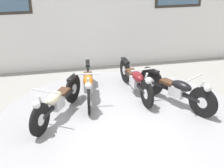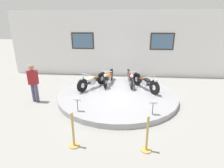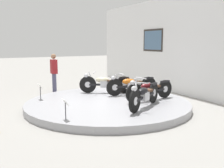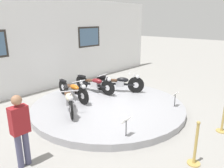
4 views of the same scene
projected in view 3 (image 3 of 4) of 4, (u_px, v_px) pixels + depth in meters
name	position (u px, v px, depth m)	size (l,w,h in m)	color
ground_plane	(108.00, 107.00, 8.45)	(60.00, 60.00, 0.00)	gray
display_platform	(108.00, 104.00, 8.43)	(5.22, 5.22, 0.20)	#99999E
back_wall	(194.00, 45.00, 9.84)	(14.00, 0.22, 3.94)	white
motorcycle_cream	(105.00, 83.00, 9.70)	(1.07, 1.72, 0.79)	black
motorcycle_orange	(131.00, 84.00, 9.40)	(0.54, 1.96, 0.78)	black
motorcycle_maroon	(149.00, 89.00, 8.45)	(0.54, 1.96, 0.78)	black
motorcycle_black	(144.00, 95.00, 7.50)	(1.09, 1.73, 0.80)	black
info_placard_front_left	(40.00, 88.00, 8.64)	(0.26, 0.11, 0.51)	#333338
info_placard_front_centre	(65.00, 105.00, 6.36)	(0.26, 0.11, 0.51)	#333338
visitor_standing	(54.00, 71.00, 10.95)	(0.36, 0.22, 1.60)	#4C4C6B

